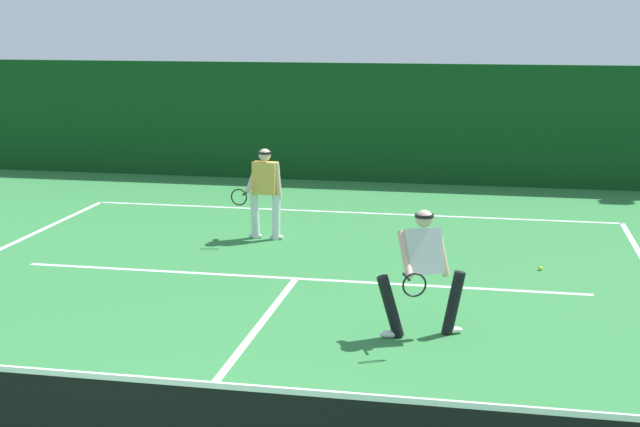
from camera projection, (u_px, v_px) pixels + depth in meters
name	position (u px, v px, depth m)	size (l,w,h in m)	color
court_line_baseline_far	(347.00, 212.00, 18.43)	(10.65, 0.10, 0.01)	white
court_line_service	(296.00, 278.00, 13.79)	(8.69, 0.10, 0.01)	white
court_line_centre	(236.00, 355.00, 10.69)	(0.10, 6.40, 0.01)	white
player_near	(423.00, 268.00, 11.15)	(1.11, 0.98, 1.60)	black
player_far	(265.00, 190.00, 16.07)	(0.79, 0.89, 1.62)	silver
tennis_ball	(540.00, 268.00, 14.24)	(0.07, 0.07, 0.07)	#D1E033
back_fence_windscreen	(372.00, 123.00, 21.54)	(22.76, 0.12, 2.81)	#0F3E17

